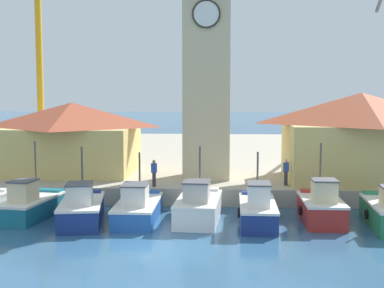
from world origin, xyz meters
TOP-DOWN VIEW (x-y plane):
  - ground_plane at (0.00, 0.00)m, footprint 300.00×300.00m
  - quay_wharf at (0.00, 28.69)m, footprint 120.00×40.00m
  - fishing_boat_left_outer at (-7.44, 5.24)m, footprint 2.52×4.82m
  - fishing_boat_left_inner at (-4.45, 4.37)m, footprint 2.86×5.19m
  - fishing_boat_mid_left at (-1.67, 5.13)m, footprint 2.23×5.29m
  - fishing_boat_center at (1.50, 5.27)m, footprint 2.43×5.08m
  - fishing_boat_mid_right at (4.55, 4.71)m, footprint 1.97×5.06m
  - fishing_boat_right_inner at (7.86, 5.31)m, footprint 2.11×4.27m
  - clock_tower at (1.66, 13.12)m, footprint 3.52×3.52m
  - warehouse_left at (-7.86, 14.63)m, footprint 9.01×7.34m
  - warehouse_right at (11.50, 12.42)m, footprint 9.66×7.31m
  - port_crane_far at (-13.11, 23.18)m, footprint 4.95×9.23m
  - dock_worker_near_tower at (6.58, 10.32)m, footprint 0.34×0.22m
  - dock_worker_along_quay at (-1.38, 9.44)m, footprint 0.34×0.22m

SIDE VIEW (x-z plane):
  - ground_plane at x=0.00m, z-range 0.00..0.00m
  - quay_wharf at x=0.00m, z-range 0.00..1.04m
  - fishing_boat_mid_left at x=-1.67m, z-range -1.07..2.45m
  - fishing_boat_left_outer at x=-7.44m, z-range -1.32..2.77m
  - fishing_boat_mid_right at x=4.55m, z-range -1.06..2.58m
  - fishing_boat_left_inner at x=-4.45m, z-range -1.19..2.71m
  - fishing_boat_center at x=1.50m, z-range -1.16..2.70m
  - fishing_boat_right_inner at x=7.86m, z-range -1.23..2.84m
  - dock_worker_near_tower at x=6.58m, z-range 1.07..2.69m
  - dock_worker_along_quay at x=-1.38m, z-range 1.07..2.69m
  - warehouse_left at x=-7.86m, z-range 1.09..6.02m
  - warehouse_right at x=11.50m, z-range 1.10..6.74m
  - port_crane_far at x=-13.11m, z-range -0.84..17.65m
  - clock_tower at x=1.66m, z-range 0.67..17.37m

